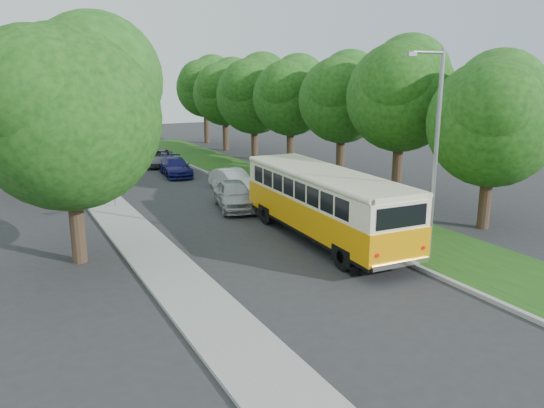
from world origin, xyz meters
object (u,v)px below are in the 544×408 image
lamppost_near (434,152)px  car_grey (158,158)px  car_silver (234,195)px  car_blue (176,167)px  lamppost_far (93,126)px  vintage_bus (324,206)px  car_white (233,180)px

lamppost_near → car_grey: size_ratio=1.75×
car_silver → car_blue: (0.15, 10.69, -0.13)m
lamppost_far → vintage_bus: bearing=-63.4°
car_grey → car_white: bearing=-61.7°
car_white → car_blue: car_white is taller
vintage_bus → car_grey: size_ratio=2.32×
car_white → car_blue: 6.81m
car_silver → car_white: bearing=80.4°
car_white → car_grey: 11.54m
vintage_bus → car_silver: size_ratio=2.34×
vintage_bus → car_white: (0.55, 11.09, -0.89)m
vintage_bus → car_white: size_ratio=2.53×
car_white → car_grey: size_ratio=0.92×
lamppost_near → lamppost_far: bearing=115.7°
vintage_bus → car_grey: bearing=95.1°
lamppost_near → vintage_bus: (-1.83, 4.39, -2.79)m
lamppost_far → vintage_bus: (7.08, -14.11, -2.54)m
vintage_bus → car_white: vintage_bus is taller
lamppost_near → car_white: size_ratio=1.91×
lamppost_far → car_silver: bearing=-50.1°
car_grey → lamppost_near: bearing=-63.0°
car_blue → lamppost_far: bearing=-142.9°
vintage_bus → car_blue: (-1.00, 17.72, -0.93)m
lamppost_near → car_grey: 27.33m
lamppost_near → vintage_bus: lamppost_near is taller
car_blue → lamppost_near: bearing=-76.3°
car_grey → lamppost_far: bearing=-105.1°
car_silver → car_white: (1.70, 4.06, -0.08)m
lamppost_near → car_grey: bearing=95.7°
lamppost_far → car_silver: size_ratio=1.65×
lamppost_near → lamppost_far: 20.53m
lamppost_far → car_silver: lamppost_far is taller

